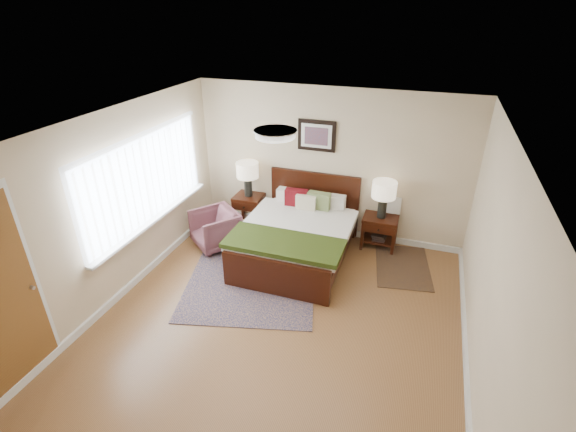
{
  "coord_description": "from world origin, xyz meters",
  "views": [
    {
      "loc": [
        1.44,
        -3.81,
        3.66
      ],
      "look_at": [
        -0.18,
        0.92,
        1.05
      ],
      "focal_mm": 26.0,
      "sensor_mm": 36.0,
      "label": 1
    }
  ],
  "objects_px": {
    "bed": "(298,230)",
    "lamp_left": "(248,172)",
    "armchair": "(215,229)",
    "nightstand_left": "(248,202)",
    "lamp_right": "(384,192)",
    "rug_persian": "(255,269)",
    "nightstand_right": "(380,229)"
  },
  "relations": [
    {
      "from": "lamp_right",
      "to": "nightstand_right",
      "type": "bearing_deg",
      "value": -90.0
    },
    {
      "from": "armchair",
      "to": "rug_persian",
      "type": "distance_m",
      "value": 1.02
    },
    {
      "from": "lamp_right",
      "to": "rug_persian",
      "type": "relative_size",
      "value": 0.24
    },
    {
      "from": "nightstand_left",
      "to": "armchair",
      "type": "height_order",
      "value": "armchair"
    },
    {
      "from": "nightstand_left",
      "to": "armchair",
      "type": "bearing_deg",
      "value": -106.42
    },
    {
      "from": "bed",
      "to": "nightstand_right",
      "type": "relative_size",
      "value": 3.62
    },
    {
      "from": "lamp_left",
      "to": "lamp_right",
      "type": "height_order",
      "value": "lamp_left"
    },
    {
      "from": "bed",
      "to": "nightstand_right",
      "type": "bearing_deg",
      "value": 32.45
    },
    {
      "from": "nightstand_left",
      "to": "nightstand_right",
      "type": "bearing_deg",
      "value": 0.17
    },
    {
      "from": "lamp_right",
      "to": "armchair",
      "type": "bearing_deg",
      "value": -161.85
    },
    {
      "from": "lamp_right",
      "to": "lamp_left",
      "type": "bearing_deg",
      "value": 180.0
    },
    {
      "from": "nightstand_right",
      "to": "rug_persian",
      "type": "bearing_deg",
      "value": -143.21
    },
    {
      "from": "lamp_left",
      "to": "armchair",
      "type": "height_order",
      "value": "lamp_left"
    },
    {
      "from": "lamp_right",
      "to": "armchair",
      "type": "relative_size",
      "value": 0.89
    },
    {
      "from": "lamp_right",
      "to": "armchair",
      "type": "xyz_separation_m",
      "value": [
        -2.55,
        -0.84,
        -0.67
      ]
    },
    {
      "from": "bed",
      "to": "lamp_left",
      "type": "xyz_separation_m",
      "value": [
        -1.15,
        0.76,
        0.52
      ]
    },
    {
      "from": "bed",
      "to": "lamp_left",
      "type": "bearing_deg",
      "value": 146.59
    },
    {
      "from": "bed",
      "to": "rug_persian",
      "type": "relative_size",
      "value": 0.78
    },
    {
      "from": "rug_persian",
      "to": "armchair",
      "type": "bearing_deg",
      "value": 139.29
    },
    {
      "from": "nightstand_left",
      "to": "lamp_right",
      "type": "relative_size",
      "value": 0.96
    },
    {
      "from": "bed",
      "to": "nightstand_left",
      "type": "bearing_deg",
      "value": 147.32
    },
    {
      "from": "nightstand_left",
      "to": "lamp_right",
      "type": "height_order",
      "value": "lamp_right"
    },
    {
      "from": "bed",
      "to": "armchair",
      "type": "distance_m",
      "value": 1.4
    },
    {
      "from": "bed",
      "to": "armchair",
      "type": "relative_size",
      "value": 2.91
    },
    {
      "from": "lamp_left",
      "to": "armchair",
      "type": "distance_m",
      "value": 1.12
    },
    {
      "from": "nightstand_left",
      "to": "lamp_left",
      "type": "bearing_deg",
      "value": 90.0
    },
    {
      "from": "bed",
      "to": "nightstand_right",
      "type": "xyz_separation_m",
      "value": [
        1.17,
        0.74,
        -0.15
      ]
    },
    {
      "from": "nightstand_right",
      "to": "armchair",
      "type": "relative_size",
      "value": 0.81
    },
    {
      "from": "nightstand_left",
      "to": "armchair",
      "type": "distance_m",
      "value": 0.86
    },
    {
      "from": "nightstand_left",
      "to": "armchair",
      "type": "relative_size",
      "value": 0.85
    },
    {
      "from": "nightstand_left",
      "to": "lamp_left",
      "type": "xyz_separation_m",
      "value": [
        0.0,
        0.02,
        0.56
      ]
    },
    {
      "from": "lamp_left",
      "to": "armchair",
      "type": "bearing_deg",
      "value": -106.03
    }
  ]
}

